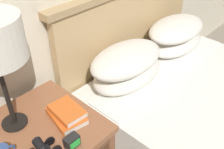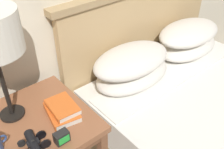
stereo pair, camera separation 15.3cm
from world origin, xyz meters
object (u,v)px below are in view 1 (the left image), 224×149
at_px(book_stacked_on_top, 67,111).
at_px(bed, 220,119).
at_px(book_on_nightstand, 66,116).
at_px(nightstand, 41,140).
at_px(alarm_clock, 72,142).

bearing_deg(book_stacked_on_top, bed, -28.00).
bearing_deg(book_on_nightstand, nightstand, 160.87).
relative_size(bed, book_on_nightstand, 8.47).
height_order(bed, book_on_nightstand, bed).
distance_m(nightstand, bed, 1.26).
relative_size(book_on_nightstand, alarm_clock, 3.35).
xyz_separation_m(bed, book_stacked_on_top, (-0.95, 0.50, 0.42)).
height_order(bed, alarm_clock, bed).
xyz_separation_m(nightstand, book_stacked_on_top, (0.15, -0.05, 0.14)).
bearing_deg(book_stacked_on_top, book_on_nightstand, -166.42).
distance_m(nightstand, book_on_nightstand, 0.19).
relative_size(bed, alarm_clock, 28.40).
relative_size(nightstand, bed, 0.34).
bearing_deg(alarm_clock, nightstand, 103.07).
relative_size(bed, book_stacked_on_top, 10.11).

